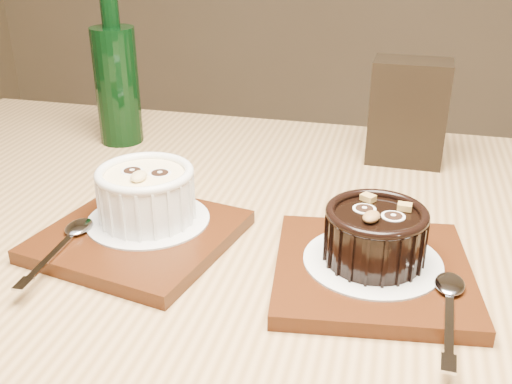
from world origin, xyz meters
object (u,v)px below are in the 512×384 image
(ramekin_dark, at_px, (375,233))
(green_bottle, at_px, (117,81))
(ramekin_white, at_px, (146,192))
(condiment_stand, at_px, (408,112))
(tray_left, at_px, (139,236))
(table, at_px, (271,315))
(tray_right, at_px, (372,271))

(ramekin_dark, xyz_separation_m, green_bottle, (-0.41, 0.25, 0.05))
(ramekin_white, bearing_deg, ramekin_dark, -8.98)
(ramekin_dark, bearing_deg, condiment_stand, 104.21)
(ramekin_white, xyz_separation_m, green_bottle, (-0.17, 0.24, 0.04))
(tray_left, relative_size, condiment_stand, 1.29)
(table, distance_m, tray_right, 0.15)
(condiment_stand, bearing_deg, tray_left, -127.36)
(ramekin_dark, distance_m, condiment_stand, 0.30)
(condiment_stand, xyz_separation_m, green_bottle, (-0.41, -0.05, 0.02))
(ramekin_white, bearing_deg, tray_left, -96.43)
(table, bearing_deg, ramekin_dark, -14.81)
(tray_right, distance_m, condiment_stand, 0.31)
(tray_right, height_order, condiment_stand, condiment_stand)
(tray_left, bearing_deg, table, 16.77)
(tray_right, bearing_deg, ramekin_white, 176.40)
(tray_right, height_order, green_bottle, green_bottle)
(green_bottle, bearing_deg, condiment_stand, 6.70)
(tray_right, xyz_separation_m, condiment_stand, (-0.00, 0.31, 0.06))
(table, height_order, condiment_stand, condiment_stand)
(tray_left, height_order, ramekin_white, ramekin_white)
(ramekin_white, relative_size, condiment_stand, 0.73)
(tray_left, height_order, tray_right, same)
(table, xyz_separation_m, ramekin_dark, (0.11, -0.03, 0.14))
(tray_right, relative_size, ramekin_dark, 1.91)
(green_bottle, bearing_deg, tray_left, -57.46)
(condiment_stand, bearing_deg, ramekin_white, -129.37)
(table, bearing_deg, condiment_stand, 68.66)
(tray_left, bearing_deg, ramekin_dark, 2.85)
(table, xyz_separation_m, green_bottle, (-0.30, 0.23, 0.18))
(green_bottle, bearing_deg, tray_right, -32.33)
(table, relative_size, tray_left, 6.95)
(condiment_stand, relative_size, green_bottle, 0.59)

